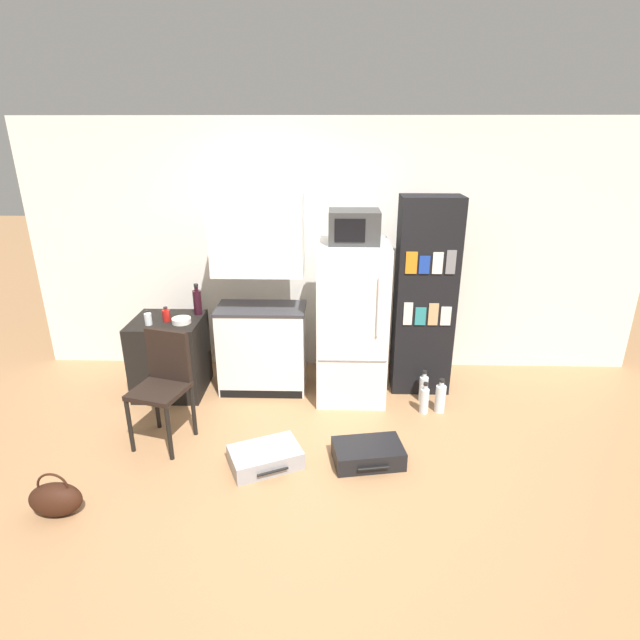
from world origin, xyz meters
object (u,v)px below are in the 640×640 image
object	(u,v)px
refrigerator	(352,322)
water_bottle_middle	(440,398)
kitchen_hutch	(261,303)
water_bottle_front	(423,388)
bowl	(181,321)
bottle_wine_dark	(197,301)
microwave	(354,227)
handbag	(56,499)
suitcase_small_flat	(265,457)
bottle_clear_short	(148,319)
bookshelf	(425,298)
water_bottle_back	(424,400)
side_table	(170,356)
chair	(164,377)
bottle_ketchup_red	(166,315)
suitcase_large_flat	(368,454)

from	to	relation	value
refrigerator	water_bottle_middle	bearing A→B (deg)	-21.05
refrigerator	water_bottle_middle	size ratio (longest dim) A/B	4.52
kitchen_hutch	water_bottle_front	distance (m)	1.77
water_bottle_middle	refrigerator	bearing A→B (deg)	158.95
bowl	refrigerator	bearing A→B (deg)	2.16
bottle_wine_dark	water_bottle_middle	size ratio (longest dim) A/B	0.92
microwave	handbag	size ratio (longest dim) A/B	1.24
bottle_wine_dark	suitcase_small_flat	distance (m)	1.78
bottle_clear_short	water_bottle_middle	xyz separation A→B (m)	(2.73, -0.20, -0.68)
kitchen_hutch	microwave	world-z (taller)	kitchen_hutch
bottle_clear_short	kitchen_hutch	bearing A→B (deg)	12.05
refrigerator	bookshelf	distance (m)	0.75
kitchen_hutch	water_bottle_back	bearing A→B (deg)	-16.18
bookshelf	handbag	distance (m)	3.44
suitcase_small_flat	kitchen_hutch	bearing A→B (deg)	73.95
kitchen_hutch	refrigerator	world-z (taller)	kitchen_hutch
kitchen_hutch	microwave	size ratio (longest dim) A/B	4.33
handbag	water_bottle_back	size ratio (longest dim) A/B	1.16
refrigerator	bowl	xyz separation A→B (m)	(-1.61, -0.06, 0.03)
side_table	water_bottle_middle	xyz separation A→B (m)	(2.61, -0.34, -0.24)
microwave	handbag	xyz separation A→B (m)	(-2.05, -1.73, -1.54)
handbag	microwave	bearing A→B (deg)	40.19
kitchen_hutch	bookshelf	xyz separation A→B (m)	(1.58, 0.05, 0.05)
side_table	chair	bearing A→B (deg)	-74.70
chair	handbag	size ratio (longest dim) A/B	2.65
bottle_wine_dark	water_bottle_front	world-z (taller)	bottle_wine_dark
bookshelf	chair	distance (m)	2.48
bottle_ketchup_red	water_bottle_back	world-z (taller)	bottle_ketchup_red
water_bottle_front	bottle_ketchup_red	bearing A→B (deg)	177.52
chair	water_bottle_middle	bearing A→B (deg)	27.11
chair	suitcase_small_flat	bearing A→B (deg)	-7.02
bottle_ketchup_red	handbag	distance (m)	1.87
refrigerator	microwave	size ratio (longest dim) A/B	3.40
kitchen_hutch	suitcase_small_flat	size ratio (longest dim) A/B	3.06
bottle_ketchup_red	water_bottle_back	bearing A→B (deg)	-7.66
side_table	water_bottle_middle	bearing A→B (deg)	-7.38
microwave	bottle_clear_short	bearing A→B (deg)	-176.61
bowl	water_bottle_front	bearing A→B (deg)	-1.57
microwave	chair	size ratio (longest dim) A/B	0.47
microwave	kitchen_hutch	bearing A→B (deg)	173.06
bottle_clear_short	handbag	bearing A→B (deg)	-95.27
bottle_wine_dark	microwave	bearing A→B (deg)	-7.16
kitchen_hutch	water_bottle_middle	xyz separation A→B (m)	(1.70, -0.42, -0.77)
bottle_ketchup_red	bowl	bearing A→B (deg)	-15.76
bookshelf	suitcase_small_flat	bearing A→B (deg)	-136.64
bowl	bottle_ketchup_red	bearing A→B (deg)	164.24
bottle_ketchup_red	handbag	bearing A→B (deg)	-99.57
bookshelf	suitcase_large_flat	world-z (taller)	bookshelf
bowl	water_bottle_middle	size ratio (longest dim) A/B	0.53
bottle_ketchup_red	water_bottle_middle	distance (m)	2.69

